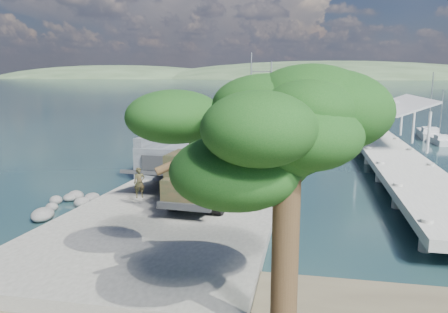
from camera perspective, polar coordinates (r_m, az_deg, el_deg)
ground at (r=22.48m, az=-6.48°, el=-8.07°), size 1400.00×1400.00×0.00m
boat_ramp at (r=21.49m, az=-7.29°, el=-8.28°), size 10.00×18.00×0.50m
shoreline_rocks at (r=25.37m, az=-19.73°, el=-6.44°), size 3.20×5.60×0.90m
distant_headlands at (r=581.97m, az=15.26°, el=9.75°), size 1000.00×240.00×48.00m
pier at (r=40.01m, az=20.13°, el=2.05°), size 6.40×44.00×6.10m
landing_craft at (r=42.60m, az=2.47°, el=2.18°), size 10.80×35.47×10.41m
military_truck at (r=24.08m, az=-1.44°, el=-0.61°), size 3.36×8.75×3.97m
soldier at (r=23.12m, az=-10.96°, el=-4.31°), size 0.69×0.62×1.58m
sailboat_near at (r=50.87m, az=26.29°, el=1.86°), size 1.63×4.80×5.77m
sailboat_far at (r=54.81m, az=25.13°, el=2.63°), size 2.44×6.38×7.59m
overhang_tree at (r=10.28m, az=5.53°, el=3.04°), size 8.07×7.43×7.32m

